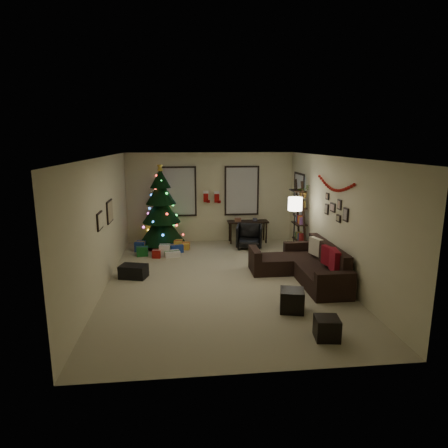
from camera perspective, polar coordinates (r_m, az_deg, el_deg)
The scene contains 29 objects.
floor at distance 8.57m, azimuth -0.24°, elevation -8.40°, with size 7.00×7.00×0.00m, color tan.
ceiling at distance 8.03m, azimuth -0.25°, elevation 9.95°, with size 7.00×7.00×0.00m, color white.
wall_back at distance 11.63m, azimuth -2.03°, elevation 3.95°, with size 5.00×5.00×0.00m, color beige.
wall_front at distance 4.85m, azimuth 4.07°, elevation -7.90°, with size 5.00×5.00×0.00m, color beige.
wall_left at distance 8.32m, azimuth -17.63°, elevation 0.07°, with size 7.00×7.00×0.00m, color beige.
wall_right at distance 8.81m, azimuth 16.16°, elevation 0.81°, with size 7.00×7.00×0.00m, color beige.
window_back_left at distance 11.55m, azimuth -6.75°, elevation 4.81°, with size 1.05×0.06×1.50m.
window_back_right at distance 11.68m, azimuth 2.64°, elevation 4.97°, with size 1.05×0.06×1.50m.
window_right_wall at distance 11.14m, azimuth 11.14°, elevation 4.14°, with size 0.06×0.90×1.30m.
christmas_tree at distance 11.16m, azimuth -9.30°, elevation 1.74°, with size 1.33×1.33×2.47m.
presents at distance 10.72m, azimuth -8.87°, elevation -3.64°, with size 1.50×1.18×0.30m.
sofa at distance 8.83m, azimuth 12.01°, elevation -6.22°, with size 1.70×2.48×0.82m.
pillow_red_a at distance 8.13m, azimuth 16.15°, elevation -5.29°, with size 0.12×0.46×0.46m, color maroon.
pillow_red_b at distance 8.42m, azimuth 15.30°, elevation -4.63°, with size 0.11×0.40×0.40m, color maroon.
pillow_cream at distance 9.14m, azimuth 13.50°, elevation -3.28°, with size 0.11×0.40×0.40m, color beige.
ottoman_near at distance 7.16m, azimuth 10.07°, elevation -11.13°, with size 0.42×0.42×0.40m, color black.
ottoman_far at distance 6.37m, azimuth 15.06°, elevation -14.75°, with size 0.37×0.37×0.35m, color black.
desk at distance 11.63m, azimuth 3.56°, elevation 0.08°, with size 1.22×0.44×0.66m.
desk_chair at distance 11.05m, azimuth 3.79°, elevation -1.85°, with size 0.66×0.62×0.68m, color black.
bookshelf at distance 10.53m, azimuth 11.23°, elevation 0.79°, with size 0.30×0.59×2.02m.
potted_plant at distance 10.22m, azimuth 11.74°, elevation 5.04°, with size 0.40×0.35×0.45m, color #4C4C4C.
floor_lamp at distance 9.73m, azimuth 10.51°, elevation 2.33°, with size 0.35×0.35×1.66m.
art_map at distance 9.01m, azimuth -16.64°, elevation 1.80°, with size 0.04×0.60×0.50m.
art_abstract at distance 7.98m, azimuth -18.00°, elevation 0.44°, with size 0.04×0.45×0.35m.
gallery at distance 8.69m, azimuth 16.30°, elevation 2.14°, with size 0.03×1.25×0.54m.
garland at distance 8.68m, azimuth 16.13°, elevation 5.65°, with size 0.08×1.90×0.30m, color #A5140C, non-canonical shape.
stocking_left at distance 11.46m, azimuth -2.68°, elevation 4.12°, with size 0.20×0.05×0.36m.
stocking_right at distance 11.50m, azimuth -1.04°, elevation 4.06°, with size 0.20×0.05×0.36m.
storage_bin at distance 8.93m, azimuth -13.31°, elevation -6.88°, with size 0.59×0.39×0.29m, color black.
Camera 1 is at (-0.83, -7.98, 3.01)m, focal length 30.72 mm.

